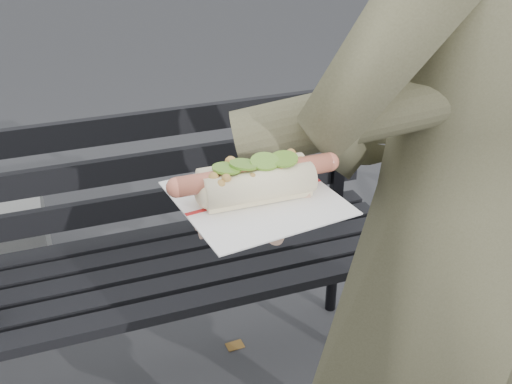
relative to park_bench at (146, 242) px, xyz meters
The scene contains 3 objects.
park_bench is the anchor object (origin of this frame).
person 0.94m from the park_bench, 59.34° to the right, with size 0.66×0.43×1.81m, color brown.
held_hotdog 1.05m from the park_bench, 73.99° to the right, with size 0.63×0.33×0.20m.
Camera 1 is at (-0.29, -0.62, 1.50)m, focal length 42.00 mm.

